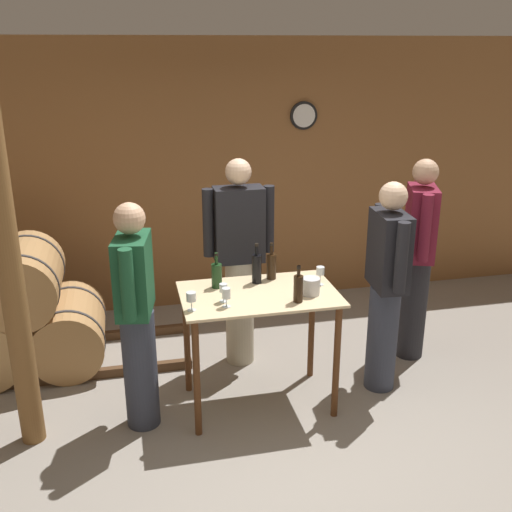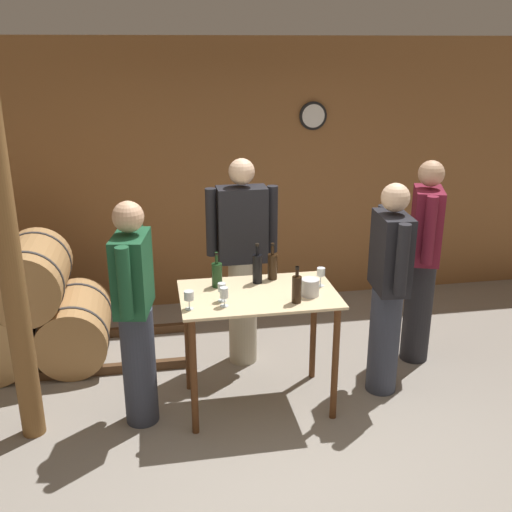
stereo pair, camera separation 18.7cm
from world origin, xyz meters
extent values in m
plane|color=gray|center=(0.00, 0.00, 0.00)|extent=(14.00, 14.00, 0.00)
cube|color=brown|center=(0.00, 2.44, 1.35)|extent=(8.40, 0.05, 2.70)
cylinder|color=black|center=(0.78, 2.40, 1.94)|extent=(0.28, 0.03, 0.28)
cylinder|color=white|center=(0.78, 2.39, 1.94)|extent=(0.23, 0.01, 0.23)
cube|color=#4C331E|center=(-2.21, 1.76, 0.04)|extent=(3.25, 0.06, 0.08)
cylinder|color=#AD7F4C|center=(-1.59, 1.41, 0.30)|extent=(0.59, 0.85, 0.59)
cylinder|color=#38383D|center=(-1.59, 1.16, 0.30)|extent=(0.61, 0.03, 0.61)
cylinder|color=#38383D|center=(-1.59, 1.67, 0.30)|extent=(0.61, 0.03, 0.61)
cylinder|color=#AD7F4C|center=(-1.90, 1.41, 0.80)|extent=(0.59, 0.85, 0.59)
cylinder|color=#38383D|center=(-1.90, 1.16, 0.80)|extent=(0.61, 0.03, 0.61)
cylinder|color=#38383D|center=(-1.90, 1.67, 0.80)|extent=(0.61, 0.03, 0.61)
cube|color=beige|center=(-0.14, 0.43, 0.91)|extent=(1.14, 0.71, 0.02)
cylinder|color=#593319|center=(-0.65, 0.14, 0.45)|extent=(0.05, 0.05, 0.90)
cylinder|color=#593319|center=(0.37, 0.14, 0.45)|extent=(0.05, 0.05, 0.90)
cylinder|color=#593319|center=(-0.65, 0.73, 0.45)|extent=(0.05, 0.05, 0.90)
cylinder|color=#593319|center=(0.37, 0.73, 0.45)|extent=(0.05, 0.05, 0.90)
cylinder|color=brown|center=(-1.79, 0.34, 1.35)|extent=(0.16, 0.16, 2.70)
cylinder|color=#193819|center=(-0.42, 0.61, 1.01)|extent=(0.08, 0.08, 0.18)
cylinder|color=#193819|center=(-0.42, 0.61, 1.15)|extent=(0.02, 0.02, 0.09)
cylinder|color=black|center=(-0.42, 0.61, 1.18)|extent=(0.03, 0.03, 0.02)
cylinder|color=black|center=(-0.11, 0.63, 1.03)|extent=(0.07, 0.07, 0.22)
cylinder|color=black|center=(-0.11, 0.63, 1.19)|extent=(0.02, 0.02, 0.09)
cylinder|color=black|center=(-0.11, 0.63, 1.22)|extent=(0.03, 0.03, 0.02)
cylinder|color=black|center=(0.01, 0.68, 1.02)|extent=(0.07, 0.07, 0.20)
cylinder|color=black|center=(0.01, 0.68, 1.16)|extent=(0.02, 0.02, 0.09)
cylinder|color=black|center=(0.01, 0.68, 1.20)|extent=(0.03, 0.03, 0.02)
cylinder|color=black|center=(0.09, 0.22, 1.02)|extent=(0.07, 0.07, 0.19)
cylinder|color=black|center=(0.09, 0.22, 1.15)|extent=(0.02, 0.02, 0.07)
cylinder|color=black|center=(0.09, 0.22, 1.18)|extent=(0.03, 0.03, 0.02)
cylinder|color=silver|center=(-0.65, 0.24, 0.92)|extent=(0.06, 0.06, 0.00)
cylinder|color=silver|center=(-0.65, 0.24, 0.96)|extent=(0.01, 0.01, 0.07)
cylinder|color=silver|center=(-0.65, 0.24, 1.02)|extent=(0.07, 0.07, 0.06)
cylinder|color=silver|center=(-0.42, 0.34, 0.92)|extent=(0.06, 0.06, 0.00)
cylinder|color=silver|center=(-0.42, 0.34, 0.96)|extent=(0.01, 0.01, 0.07)
cylinder|color=silver|center=(-0.42, 0.34, 1.03)|extent=(0.06, 0.06, 0.06)
cylinder|color=silver|center=(-0.41, 0.25, 0.92)|extent=(0.06, 0.06, 0.00)
cylinder|color=silver|center=(-0.41, 0.25, 0.95)|extent=(0.01, 0.01, 0.06)
cylinder|color=silver|center=(-0.41, 0.25, 1.02)|extent=(0.06, 0.06, 0.07)
cylinder|color=silver|center=(0.34, 0.48, 0.92)|extent=(0.06, 0.06, 0.00)
cylinder|color=silver|center=(0.34, 0.48, 0.96)|extent=(0.01, 0.01, 0.08)
cylinder|color=silver|center=(0.34, 0.48, 1.03)|extent=(0.06, 0.06, 0.06)
cylinder|color=silver|center=(0.22, 0.32, 0.98)|extent=(0.13, 0.13, 0.13)
cylinder|color=#333847|center=(-1.02, 0.36, 0.45)|extent=(0.24, 0.24, 0.90)
cube|color=#194C2D|center=(-1.02, 0.36, 1.16)|extent=(0.29, 0.43, 0.54)
sphere|color=tan|center=(-1.02, 0.36, 1.56)|extent=(0.21, 0.21, 0.21)
cylinder|color=#194C2D|center=(-1.07, 0.11, 1.19)|extent=(0.09, 0.09, 0.48)
cylinder|color=#194C2D|center=(-0.98, 0.61, 1.19)|extent=(0.09, 0.09, 0.48)
cylinder|color=#232328|center=(1.34, 0.87, 0.46)|extent=(0.24, 0.24, 0.92)
cube|color=maroon|center=(1.34, 0.87, 1.22)|extent=(0.34, 0.45, 0.61)
sphere|color=tan|center=(1.34, 0.87, 1.65)|extent=(0.21, 0.21, 0.21)
cylinder|color=maroon|center=(1.42, 1.11, 1.25)|extent=(0.09, 0.09, 0.55)
cylinder|color=maroon|center=(1.25, 0.64, 1.25)|extent=(0.09, 0.09, 0.55)
cylinder|color=#B7AD93|center=(-0.15, 1.11, 0.47)|extent=(0.24, 0.24, 0.93)
cube|color=black|center=(-0.15, 1.11, 1.24)|extent=(0.40, 0.22, 0.62)
sphere|color=beige|center=(-0.15, 1.11, 1.68)|extent=(0.21, 0.21, 0.21)
cylinder|color=black|center=(0.10, 1.11, 1.27)|extent=(0.09, 0.09, 0.56)
cylinder|color=black|center=(-0.40, 1.11, 1.27)|extent=(0.09, 0.09, 0.56)
cylinder|color=#333847|center=(0.86, 0.45, 0.44)|extent=(0.24, 0.24, 0.87)
cube|color=black|center=(0.86, 0.45, 1.16)|extent=(0.25, 0.42, 0.59)
sphere|color=beige|center=(0.86, 0.45, 1.58)|extent=(0.21, 0.21, 0.21)
cylinder|color=black|center=(0.89, 0.70, 1.19)|extent=(0.09, 0.09, 0.53)
cylinder|color=black|center=(0.84, 0.20, 1.19)|extent=(0.09, 0.09, 0.53)
camera|label=1|loc=(-1.05, -3.46, 2.63)|focal=42.00mm
camera|label=2|loc=(-0.87, -3.50, 2.63)|focal=42.00mm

